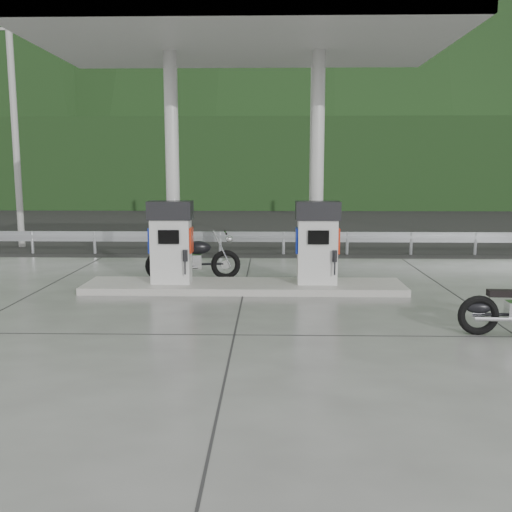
{
  "coord_description": "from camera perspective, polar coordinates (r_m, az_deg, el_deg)",
  "views": [
    {
      "loc": [
        0.56,
        -9.83,
        2.65
      ],
      "look_at": [
        0.3,
        1.0,
        1.0
      ],
      "focal_mm": 40.0,
      "sensor_mm": 36.0,
      "label": 1
    }
  ],
  "objects": [
    {
      "name": "ground",
      "position": [
        10.19,
        -1.83,
        -6.41
      ],
      "size": [
        160.0,
        160.0,
        0.0
      ],
      "primitive_type": "plane",
      "color": "black",
      "rests_on": "ground"
    },
    {
      "name": "forecourt_apron",
      "position": [
        10.19,
        -1.83,
        -6.36
      ],
      "size": [
        18.0,
        14.0,
        0.02
      ],
      "primitive_type": "cube",
      "color": "#61615D",
      "rests_on": "ground"
    },
    {
      "name": "pump_island",
      "position": [
        12.6,
        -1.2,
        -3.04
      ],
      "size": [
        7.0,
        1.4,
        0.15
      ],
      "primitive_type": "cube",
      "color": "gray",
      "rests_on": "forecourt_apron"
    },
    {
      "name": "gas_pump_left",
      "position": [
        12.61,
        -8.5,
        1.37
      ],
      "size": [
        0.95,
        0.55,
        1.8
      ],
      "primitive_type": null,
      "color": "silver",
      "rests_on": "pump_island"
    },
    {
      "name": "gas_pump_right",
      "position": [
        12.47,
        6.15,
        1.33
      ],
      "size": [
        0.95,
        0.55,
        1.8
      ],
      "primitive_type": null,
      "color": "silver",
      "rests_on": "pump_island"
    },
    {
      "name": "canopy_column_left",
      "position": [
        12.91,
        -8.35,
        8.66
      ],
      "size": [
        0.3,
        0.3,
        5.0
      ],
      "primitive_type": "cylinder",
      "color": "silver",
      "rests_on": "pump_island"
    },
    {
      "name": "canopy_column_right",
      "position": [
        12.77,
        6.12,
        8.7
      ],
      "size": [
        0.3,
        0.3,
        5.0
      ],
      "primitive_type": "cylinder",
      "color": "silver",
      "rests_on": "pump_island"
    },
    {
      "name": "canopy_roof",
      "position": [
        12.64,
        -1.28,
        21.09
      ],
      "size": [
        8.5,
        5.0,
        0.4
      ],
      "primitive_type": "cube",
      "color": "silver",
      "rests_on": "canopy_column_left"
    },
    {
      "name": "guardrail",
      "position": [
        17.94,
        -0.42,
        2.45
      ],
      "size": [
        26.0,
        0.16,
        1.42
      ],
      "primitive_type": null,
      "color": "#A8ACB1",
      "rests_on": "ground"
    },
    {
      "name": "road",
      "position": [
        21.5,
        -0.13,
        1.58
      ],
      "size": [
        60.0,
        7.0,
        0.01
      ],
      "primitive_type": "cube",
      "color": "black",
      "rests_on": "ground"
    },
    {
      "name": "utility_pole_a",
      "position": [
        21.18,
        -22.97,
        11.64
      ],
      "size": [
        0.22,
        0.22,
        8.0
      ],
      "primitive_type": "cylinder",
      "color": "#9B9B96",
      "rests_on": "ground"
    },
    {
      "name": "utility_pole_b",
      "position": [
        19.43,
        5.76,
        12.59
      ],
      "size": [
        0.22,
        0.22,
        8.0
      ],
      "primitive_type": "cylinder",
      "color": "#9B9B96",
      "rests_on": "ground"
    },
    {
      "name": "tree_band",
      "position": [
        39.83,
        0.57,
        9.15
      ],
      "size": [
        80.0,
        6.0,
        6.0
      ],
      "primitive_type": "cube",
      "color": "black",
      "rests_on": "ground"
    },
    {
      "name": "forested_hills",
      "position": [
        69.88,
        0.92,
        6.47
      ],
      "size": [
        100.0,
        40.0,
        140.0
      ],
      "primitive_type": null,
      "color": "black",
      "rests_on": "ground"
    },
    {
      "name": "motorcycle_left",
      "position": [
        13.77,
        -6.31,
        -0.28
      ],
      "size": [
        2.2,
        0.96,
        1.01
      ],
      "primitive_type": null,
      "rotation": [
        0.0,
        0.0,
        0.14
      ],
      "color": "black",
      "rests_on": "forecourt_apron"
    }
  ]
}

